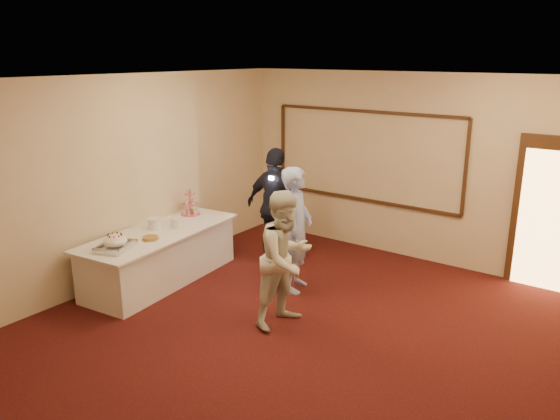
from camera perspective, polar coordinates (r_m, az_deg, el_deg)
The scene contains 14 objects.
floor at distance 6.65m, azimuth 0.25°, elevation -13.42°, with size 7.00×7.00×0.00m, color black.
room_walls at distance 5.92m, azimuth 0.27°, elevation 3.91°, with size 6.04×7.04×3.02m.
wall_molding at distance 9.32m, azimuth 8.85°, elevation 5.56°, with size 3.45×0.04×1.55m.
doorway at distance 8.52m, azimuth 26.49°, elevation -0.55°, with size 1.05×0.07×2.20m.
buffet_table at distance 8.29m, azimuth -12.34°, elevation -4.67°, with size 1.26×2.67×0.77m.
pavlova_tray at distance 7.55m, azimuth -16.84°, elevation -3.32°, with size 0.54×0.60×0.20m.
cupcake_stand at distance 8.86m, azimuth -9.37°, elevation 0.56°, with size 0.31×0.31×0.46m.
plate_stack_a at distance 8.23m, azimuth -12.95°, elevation -1.42°, with size 0.20×0.20×0.17m.
plate_stack_b at distance 8.24m, azimuth -10.74°, elevation -1.33°, with size 0.18×0.18×0.15m.
tart at distance 7.79m, azimuth -13.38°, elevation -2.92°, with size 0.26×0.26×0.05m.
man at distance 7.64m, azimuth 1.73°, elevation -2.06°, with size 0.65×0.43×1.79m, color #94A6E6.
woman at distance 6.68m, azimuth 0.62°, elevation -5.12°, with size 0.83×0.65×1.71m, color beige.
guest at distance 8.59m, azimuth -0.40°, elevation 0.32°, with size 1.10×0.46×1.88m, color black.
camera_flash at distance 8.29m, azimuth -0.93°, elevation 3.35°, with size 0.07×0.04×0.05m, color white.
Camera 1 is at (3.39, -4.69, 3.27)m, focal length 35.00 mm.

